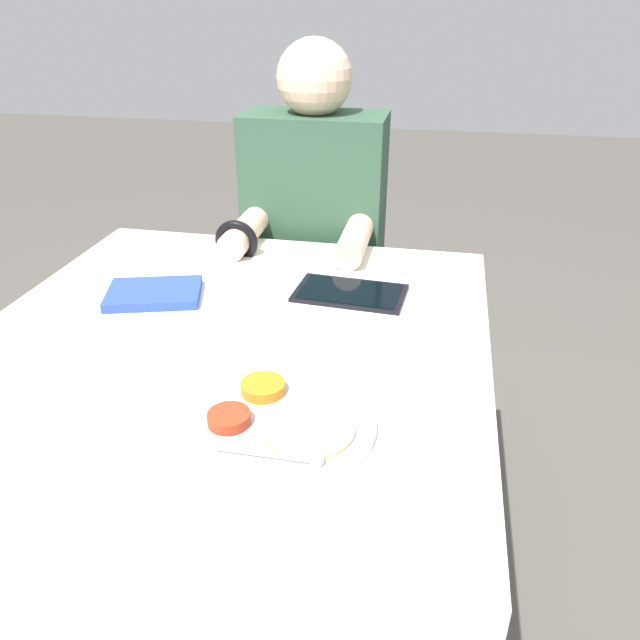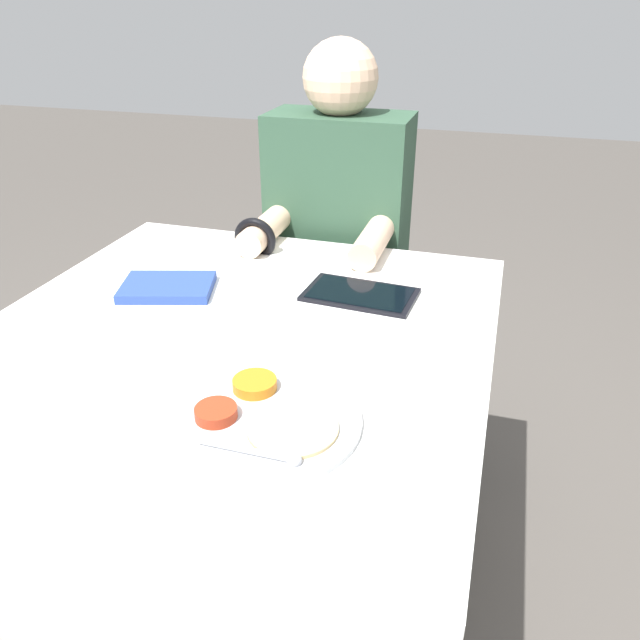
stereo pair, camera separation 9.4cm
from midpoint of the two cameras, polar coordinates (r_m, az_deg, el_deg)
The scene contains 6 objects.
ground_plane at distance 1.72m, azimuth -4.51°, elevation -23.82°, with size 12.00×12.00×0.00m, color #4C4742.
dining_table at distance 1.44m, azimuth -5.09°, elevation -14.41°, with size 0.98×1.03×0.76m.
thali_tray at distance 0.96m, azimuth -2.49°, elevation -9.02°, with size 0.30×0.30×0.03m.
red_notebook at distance 1.39m, azimuth -11.91°, elevation 2.87°, with size 0.23×0.19×0.02m.
tablet_device at distance 1.35m, azimuth 5.69°, elevation 2.31°, with size 0.25×0.16×0.01m.
person_diner at distance 1.84m, azimuth 3.01°, elevation 3.68°, with size 0.39×0.43×1.25m.
Camera 2 is at (0.47, -0.96, 1.35)m, focal length 35.00 mm.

